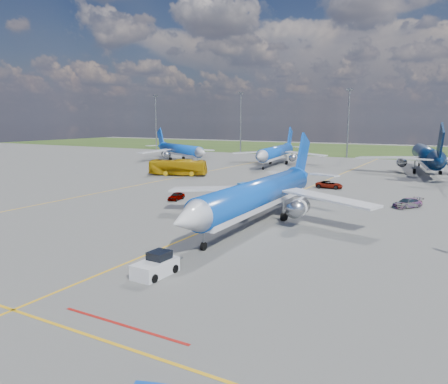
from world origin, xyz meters
The scene contains 14 objects.
ground centered at (0.00, 0.00, 0.00)m, with size 400.00×400.00×0.00m, color #555552.
grass_strip centered at (0.00, 150.00, 0.00)m, with size 400.00×80.00×0.01m, color #2D4719.
taxiway_lines centered at (0.17, 27.70, 0.01)m, with size 60.25×160.00×0.02m.
floodlight_masts centered at (10.00, 110.00, 12.56)m, with size 202.20×0.50×22.70m.
bg_jet_nw centered at (-52.59, 74.20, 0.00)m, with size 27.67×36.32×9.51m, color blue, non-canonical shape.
bg_jet_nnw centered at (-21.37, 76.41, 0.00)m, with size 29.25×38.39×10.05m, color blue, non-canonical shape.
bg_jet_n centered at (16.93, 77.67, 0.00)m, with size 34.26×44.96×11.78m, color #071C3C, non-canonical shape.
main_airliner centered at (3.69, 10.98, 0.00)m, with size 30.15×39.57×10.36m, color blue, non-canonical shape.
pushback_tug centered at (4.19, -9.86, 0.77)m, with size 2.21×5.63×1.90m.
apron_bus centered at (-31.86, 43.93, 1.83)m, with size 3.08×13.17×3.67m, color #C3920B.
service_car_a centered at (-14.18, 18.58, 0.63)m, with size 1.49×3.70×1.26m, color #999999.
service_car_b centered at (3.61, 42.32, 0.69)m, with size 2.27×4.93×1.37m, color #999999.
service_car_c centered at (18.61, 30.16, 0.69)m, with size 1.94×4.78×1.39m, color #999999.
baggage_tug_c centered at (-10.80, 34.30, 0.44)m, with size 1.20×4.17×0.94m.
Camera 1 is at (26.02, -37.08, 12.71)m, focal length 35.00 mm.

